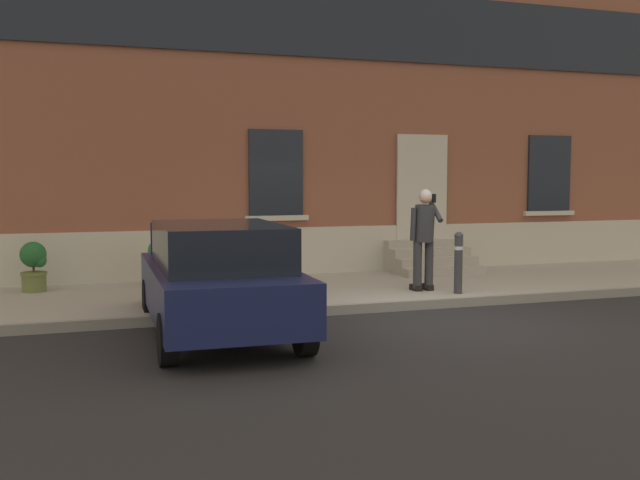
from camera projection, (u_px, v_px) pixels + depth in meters
name	position (u px, v px, depth m)	size (l,w,h in m)	color
ground_plane	(439.00, 321.00, 10.72)	(80.00, 80.00, 0.00)	#232326
sidewalk	(367.00, 289.00, 13.35)	(24.00, 3.60, 0.15)	#99968E
curb_edge	(411.00, 305.00, 11.60)	(24.00, 0.12, 0.15)	gray
building_facade	(323.00, 100.00, 15.40)	(24.00, 1.52, 7.50)	brown
entrance_stoop	(430.00, 260.00, 15.20)	(1.75, 1.28, 0.64)	#9E998E
hatchback_car_navy	(218.00, 277.00, 9.62)	(1.88, 4.11, 1.50)	#161E4C
bollard_near_person	(458.00, 260.00, 12.27)	(0.15, 0.15, 1.04)	#333338
person_on_phone	(424.00, 233.00, 12.51)	(0.51, 0.46, 1.75)	#2D2D33
planter_olive	(34.00, 265.00, 12.48)	(0.44, 0.44, 0.86)	#606B38
planter_terracotta	(161.00, 261.00, 13.14)	(0.44, 0.44, 0.86)	#B25B38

